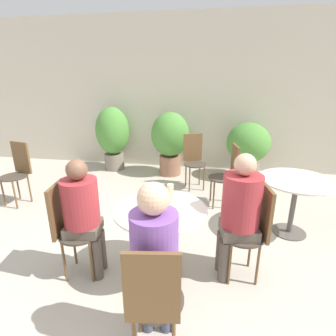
# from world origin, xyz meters

# --- Properties ---
(ground_plane) EXTENTS (20.00, 20.00, 0.00)m
(ground_plane) POSITION_xyz_m (0.00, 0.00, 0.00)
(ground_plane) COLOR #B2A899
(storefront_wall) EXTENTS (10.00, 0.06, 3.00)m
(storefront_wall) POSITION_xyz_m (0.00, 3.51, 1.50)
(storefront_wall) COLOR beige
(storefront_wall) RESTS_ON ground_plane
(cafe_table_near) EXTENTS (0.84, 0.84, 0.70)m
(cafe_table_near) POSITION_xyz_m (0.23, 0.15, 0.56)
(cafe_table_near) COLOR #514C47
(cafe_table_near) RESTS_ON ground_plane
(cafe_table_far) EXTENTS (0.85, 0.85, 0.70)m
(cafe_table_far) POSITION_xyz_m (1.65, 1.13, 0.57)
(cafe_table_far) COLOR #514C47
(cafe_table_far) RESTS_ON ground_plane
(bistro_chair_0) EXTENTS (0.40, 0.38, 0.92)m
(bistro_chair_0) POSITION_xyz_m (-0.61, 0.03, 0.55)
(bistro_chair_0) COLOR #42382D
(bistro_chair_0) RESTS_ON ground_plane
(bistro_chair_1) EXTENTS (0.38, 0.40, 0.92)m
(bistro_chair_1) POSITION_xyz_m (0.35, -0.69, 0.55)
(bistro_chair_1) COLOR #42382D
(bistro_chair_1) RESTS_ON ground_plane
(bistro_chair_2) EXTENTS (0.40, 0.38, 0.92)m
(bistro_chair_2) POSITION_xyz_m (1.07, 0.27, 0.55)
(bistro_chair_2) COLOR #42382D
(bistro_chair_2) RESTS_ON ground_plane
(bistro_chair_3) EXTENTS (0.41, 0.42, 0.92)m
(bistro_chair_3) POSITION_xyz_m (0.36, 2.41, 0.55)
(bistro_chair_3) COLOR #42382D
(bistro_chair_3) RESTS_ON ground_plane
(bistro_chair_4) EXTENTS (0.39, 0.41, 0.92)m
(bistro_chair_4) POSITION_xyz_m (-2.18, 1.36, 0.55)
(bistro_chair_4) COLOR #42382D
(bistro_chair_4) RESTS_ON ground_plane
(bistro_chair_5) EXTENTS (0.41, 0.39, 0.92)m
(bistro_chair_5) POSITION_xyz_m (0.91, 1.76, 0.55)
(bistro_chair_5) COLOR #42382D
(bistro_chair_5) RESTS_ON ground_plane
(seated_person_0) EXTENTS (0.35, 0.32, 1.15)m
(seated_person_0) POSITION_xyz_m (-0.46, 0.05, 0.69)
(seated_person_0) COLOR brown
(seated_person_0) RESTS_ON ground_plane
(seated_person_1) EXTENTS (0.30, 0.33, 1.24)m
(seated_person_1) POSITION_xyz_m (0.33, -0.54, 0.74)
(seated_person_1) COLOR #42475B
(seated_person_1) RESTS_ON ground_plane
(seated_person_2) EXTENTS (0.37, 0.34, 1.22)m
(seated_person_2) POSITION_xyz_m (0.92, 0.25, 0.72)
(seated_person_2) COLOR brown
(seated_person_2) RESTS_ON ground_plane
(beer_glass_0) EXTENTS (0.06, 0.06, 0.17)m
(beer_glass_0) POSITION_xyz_m (0.13, 0.04, 0.79)
(beer_glass_0) COLOR #B28433
(beer_glass_0) RESTS_ON cafe_table_near
(beer_glass_1) EXTENTS (0.06, 0.06, 0.19)m
(beer_glass_1) POSITION_xyz_m (0.30, 0.28, 0.79)
(beer_glass_1) COLOR beige
(beer_glass_1) RESTS_ON cafe_table_near
(potted_plant_0) EXTENTS (0.67, 0.67, 1.28)m
(potted_plant_0) POSITION_xyz_m (-1.35, 3.08, 0.74)
(potted_plant_0) COLOR slate
(potted_plant_0) RESTS_ON ground_plane
(potted_plant_1) EXTENTS (0.72, 0.72, 1.22)m
(potted_plant_1) POSITION_xyz_m (-0.14, 2.97, 0.72)
(potted_plant_1) COLOR #93664C
(potted_plant_1) RESTS_ON ground_plane
(potted_plant_2) EXTENTS (0.79, 0.79, 1.05)m
(potted_plant_2) POSITION_xyz_m (1.31, 3.01, 0.61)
(potted_plant_2) COLOR slate
(potted_plant_2) RESTS_ON ground_plane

